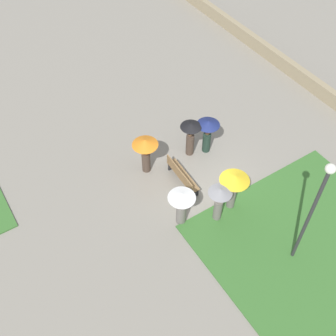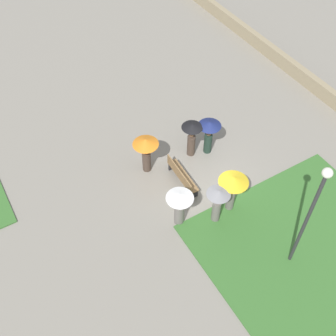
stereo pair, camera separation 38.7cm
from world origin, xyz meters
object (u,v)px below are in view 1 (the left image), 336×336
crowd_person_yellow (234,183)px  crowd_person_orange (145,148)px  park_bench (182,175)px  crowd_person_white (182,203)px  crowd_person_grey (219,199)px  crowd_person_black (190,134)px  crowd_person_navy (208,131)px  lamp_post (315,205)px

crowd_person_yellow → crowd_person_orange: bearing=24.5°
park_bench → crowd_person_orange: bearing=33.6°
crowd_person_white → crowd_person_grey: bearing=-131.6°
crowd_person_yellow → crowd_person_orange: (3.49, 1.84, -0.14)m
crowd_person_orange → crowd_person_white: size_ratio=1.05×
crowd_person_black → crowd_person_yellow: bearing=-142.3°
crowd_person_grey → crowd_person_black: 3.64m
crowd_person_grey → crowd_person_white: bearing=122.1°
crowd_person_yellow → crowd_person_navy: size_ratio=1.08×
lamp_post → crowd_person_yellow: size_ratio=2.65×
crowd_person_yellow → crowd_person_white: (0.47, 2.06, -0.28)m
crowd_person_yellow → lamp_post: bearing=-173.1°
park_bench → crowd_person_yellow: crowd_person_yellow is taller
crowd_person_grey → crowd_person_orange: 3.80m
crowd_person_orange → crowd_person_grey: bearing=-17.2°
lamp_post → crowd_person_orange: size_ratio=2.78×
crowd_person_grey → crowd_person_orange: crowd_person_orange is taller
crowd_person_grey → park_bench: bearing=63.4°
crowd_person_navy → crowd_person_grey: bearing=168.4°
park_bench → crowd_person_grey: crowd_person_grey is taller
crowd_person_grey → crowd_person_yellow: size_ratio=0.95×
park_bench → crowd_person_orange: size_ratio=1.09×
crowd_person_black → crowd_person_white: size_ratio=1.03×
lamp_post → crowd_person_white: lamp_post is taller
lamp_post → crowd_person_white: (3.48, 2.61, -2.00)m
crowd_person_white → crowd_person_black: bearing=-54.6°
park_bench → crowd_person_navy: crowd_person_navy is taller
crowd_person_black → crowd_person_white: (-2.84, 2.36, 0.03)m
lamp_post → crowd_person_grey: (2.84, 1.34, -1.97)m
park_bench → crowd_person_yellow: (-2.07, -0.97, 0.99)m
crowd_person_grey → crowd_person_yellow: (0.17, -0.80, 0.25)m
crowd_person_white → crowd_person_navy: (2.59, -3.08, 0.02)m
crowd_person_orange → crowd_person_navy: 2.89m
crowd_person_navy → park_bench: bearing=134.2°
crowd_person_orange → lamp_post: bearing=-13.0°
crowd_person_orange → crowd_person_white: bearing=-37.4°
crowd_person_orange → crowd_person_yellow: bearing=-5.3°
lamp_post → crowd_person_yellow: (3.01, 0.54, -1.72)m
crowd_person_yellow → crowd_person_orange: 3.95m
crowd_person_grey → crowd_person_white: crowd_person_grey is taller
crowd_person_grey → crowd_person_black: size_ratio=1.01×
crowd_person_black → crowd_person_white: bearing=-176.9°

